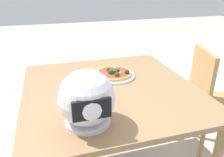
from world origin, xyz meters
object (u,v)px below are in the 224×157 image
at_px(dining_table, 110,99).
at_px(motorcycle_helmet, 87,99).
at_px(chair_side, 210,97).
at_px(pizza, 114,73).

xyz_separation_m(dining_table, motorcycle_helmet, (0.20, 0.33, 0.21)).
relative_size(motorcycle_helmet, chair_side, 0.29).
bearing_deg(pizza, chair_side, 177.37).
relative_size(dining_table, chair_side, 1.18).
height_order(dining_table, motorcycle_helmet, motorcycle_helmet).
bearing_deg(dining_table, chair_side, -172.56).
bearing_deg(chair_side, motorcycle_helmet, 22.44).
bearing_deg(chair_side, dining_table, 7.44).
distance_m(dining_table, pizza, 0.20).
bearing_deg(pizza, dining_table, 64.07).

